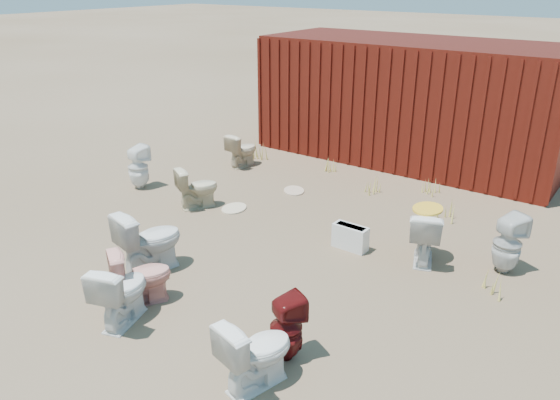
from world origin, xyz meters
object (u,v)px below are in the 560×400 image
Objects in this scene: toilet_front_maroon at (286,328)px; toilet_back_beige_left at (242,150)px; toilet_back_a at (138,167)px; loose_tank at (350,237)px; toilet_back_yellowlid at (425,235)px; toilet_back_e at (507,244)px; toilet_front_a at (150,241)px; toilet_front_e at (256,352)px; toilet_front_c at (121,292)px; toilet_front_pink at (141,276)px; toilet_back_beige_right at (197,188)px; shipping_container at (412,101)px.

toilet_front_maroon is 1.07× the size of toilet_back_beige_left.
toilet_back_a reaches higher than loose_tank.
toilet_back_yellowlid is at bearing -172.51° from toilet_back_a.
toilet_back_e reaches higher than toilet_back_yellowlid.
toilet_back_yellowlid is (2.76, 2.32, -0.06)m from toilet_front_a.
toilet_back_a reaches higher than toilet_front_e.
toilet_front_maroon is 0.91× the size of toilet_back_a.
toilet_back_e is 2.04m from loose_tank.
toilet_front_pink is at bearing -89.60° from toilet_front_c.
toilet_back_beige_right is at bearing -28.54° from toilet_front_pink.
toilet_front_c is at bearing 134.66° from toilet_front_a.
toilet_back_a is at bearing 27.55° from toilet_back_beige_right.
shipping_container reaches higher than toilet_back_yellowlid.
shipping_container is 8.95× the size of toilet_back_beige_left.
toilet_front_maroon is (1.83, 0.54, -0.01)m from toilet_front_c.
toilet_back_e is (0.97, 0.33, 0.03)m from toilet_back_yellowlid.
toilet_back_beige_left is at bearing -33.30° from toilet_front_pink.
toilet_front_a is 0.76m from toilet_front_pink.
toilet_front_maroon is at bearing -75.93° from toilet_front_e.
shipping_container is 12.00× the size of loose_tank.
toilet_back_e is at bearing 178.20° from toilet_back_yellowlid.
toilet_front_e is (2.44, -0.90, -0.06)m from toilet_front_a.
toilet_front_e is 1.11× the size of toilet_back_beige_left.
shipping_container reaches higher than loose_tank.
loose_tank is at bearing -4.74° from toilet_back_yellowlid.
toilet_back_beige_left is 2.18m from toilet_back_beige_right.
toilet_front_c is 3.92m from toilet_back_yellowlid.
toilet_back_yellowlid reaches higher than toilet_front_maroon.
toilet_front_pink reaches higher than loose_tank.
toilet_back_yellowlid is at bearing -63.74° from shipping_container.
shipping_container is 7.51× the size of toilet_back_e.
toilet_front_e is 5.63m from toilet_back_a.
shipping_container is 8.76× the size of toilet_back_beige_right.
toilet_front_maroon is at bearing 62.77° from toilet_back_yellowlid.
shipping_container is at bearing 104.96° from loose_tank.
toilet_front_c is 5.42m from toilet_back_beige_left.
toilet_back_a is 1.58× the size of loose_tank.
loose_tank is (-0.64, 2.47, -0.18)m from toilet_front_maroon.
toilet_front_c is (0.13, -0.38, 0.03)m from toilet_front_pink.
toilet_front_c is 1.00× the size of toilet_front_e.
shipping_container is 5.60m from toilet_back_a.
toilet_back_a is (-3.06, 2.86, 0.02)m from toilet_front_c.
toilet_back_a is (-2.93, 2.47, 0.05)m from toilet_front_pink.
toilet_front_c reaches higher than toilet_back_beige_left.
toilet_front_pink is at bearing -91.99° from shipping_container.
shipping_container reaches higher than toilet_front_pink.
toilet_back_beige_right is (-1.46, 2.46, -0.01)m from toilet_front_pink.
toilet_back_e is at bearing -85.87° from toilet_front_maroon.
toilet_back_beige_left is at bearing 153.04° from loose_tank.
toilet_front_c is 0.94× the size of toilet_back_a.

